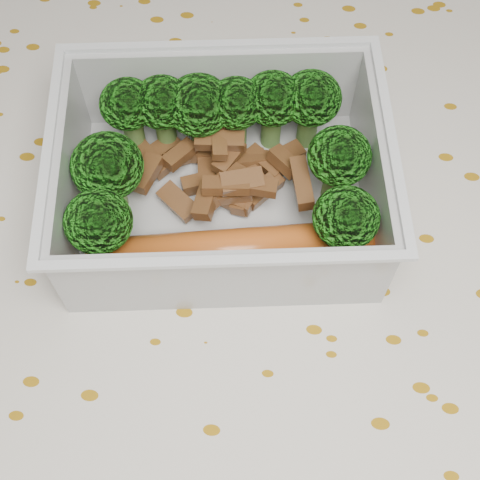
{
  "coord_description": "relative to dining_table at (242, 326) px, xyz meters",
  "views": [
    {
      "loc": [
        0.01,
        -0.17,
        1.1
      ],
      "look_at": [
        -0.0,
        0.01,
        0.78
      ],
      "focal_mm": 50.0,
      "sensor_mm": 36.0,
      "label": 1
    }
  ],
  "objects": [
    {
      "name": "ground_plane",
      "position": [
        0.0,
        0.0,
        -0.67
      ],
      "size": [
        4.0,
        4.0,
        0.0
      ],
      "primitive_type": "plane",
      "color": "olive",
      "rests_on": "ground"
    },
    {
      "name": "dining_table",
      "position": [
        0.0,
        0.0,
        0.0
      ],
      "size": [
        1.4,
        0.9,
        0.75
      ],
      "color": "brown",
      "rests_on": "ground"
    },
    {
      "name": "tablecloth",
      "position": [
        0.0,
        0.0,
        0.05
      ],
      "size": [
        1.46,
        0.96,
        0.19
      ],
      "color": "beige",
      "rests_on": "dining_table"
    },
    {
      "name": "lunch_container",
      "position": [
        -0.02,
        0.04,
        0.11
      ],
      "size": [
        0.2,
        0.17,
        0.07
      ],
      "color": "silver",
      "rests_on": "tablecloth"
    },
    {
      "name": "broccoli_florets",
      "position": [
        -0.02,
        0.06,
        0.13
      ],
      "size": [
        0.17,
        0.13,
        0.06
      ],
      "color": "#608C3F",
      "rests_on": "lunch_container"
    },
    {
      "name": "meat_pile",
      "position": [
        -0.02,
        0.06,
        0.11
      ],
      "size": [
        0.12,
        0.07,
        0.03
      ],
      "color": "brown",
      "rests_on": "lunch_container"
    },
    {
      "name": "sausage",
      "position": [
        -0.01,
        0.0,
        0.11
      ],
      "size": [
        0.16,
        0.05,
        0.02
      ],
      "color": "#C6591D",
      "rests_on": "lunch_container"
    }
  ]
}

